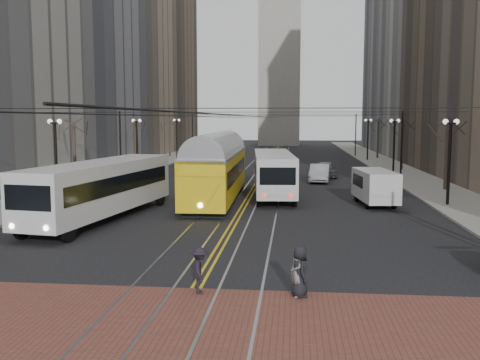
% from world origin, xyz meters
% --- Properties ---
extents(ground, '(260.00, 260.00, 0.00)m').
position_xyz_m(ground, '(0.00, 0.00, 0.00)').
color(ground, black).
rests_on(ground, ground).
extents(sidewalk_left, '(5.00, 140.00, 0.15)m').
position_xyz_m(sidewalk_left, '(-15.00, 45.00, 0.07)').
color(sidewalk_left, gray).
rests_on(sidewalk_left, ground).
extents(sidewalk_right, '(5.00, 140.00, 0.15)m').
position_xyz_m(sidewalk_right, '(15.00, 45.00, 0.07)').
color(sidewalk_right, gray).
rests_on(sidewalk_right, ground).
extents(crosswalk_band, '(25.00, 6.00, 0.01)m').
position_xyz_m(crosswalk_band, '(0.00, -4.00, 0.01)').
color(crosswalk_band, brown).
rests_on(crosswalk_band, ground).
extents(streetcar_rails, '(4.80, 130.00, 0.02)m').
position_xyz_m(streetcar_rails, '(0.00, 45.00, 0.00)').
color(streetcar_rails, gray).
rests_on(streetcar_rails, ground).
extents(centre_lines, '(0.42, 130.00, 0.01)m').
position_xyz_m(centre_lines, '(0.00, 45.00, 0.01)').
color(centre_lines, gold).
rests_on(centre_lines, ground).
extents(building_left_mid, '(16.00, 20.00, 34.00)m').
position_xyz_m(building_left_mid, '(-25.50, 46.00, 17.00)').
color(building_left_mid, slate).
rests_on(building_left_mid, ground).
extents(building_left_far, '(16.00, 20.00, 40.00)m').
position_xyz_m(building_left_far, '(-25.50, 86.00, 20.00)').
color(building_left_far, brown).
rests_on(building_left_far, ground).
extents(building_right_far, '(16.00, 20.00, 40.00)m').
position_xyz_m(building_right_far, '(25.50, 86.00, 20.00)').
color(building_right_far, slate).
rests_on(building_right_far, ground).
extents(lamp_posts, '(27.60, 57.20, 5.60)m').
position_xyz_m(lamp_posts, '(-0.00, 28.75, 2.80)').
color(lamp_posts, black).
rests_on(lamp_posts, ground).
extents(street_trees, '(31.68, 53.28, 5.60)m').
position_xyz_m(street_trees, '(0.00, 35.25, 2.80)').
color(street_trees, '#382D23').
rests_on(street_trees, ground).
extents(trolley_wires, '(25.96, 120.00, 6.60)m').
position_xyz_m(trolley_wires, '(0.00, 34.83, 3.77)').
color(trolley_wires, black).
rests_on(trolley_wires, ground).
extents(transit_bus, '(4.85, 13.92, 3.41)m').
position_xyz_m(transit_bus, '(-7.79, 11.06, 1.71)').
color(transit_bus, silver).
rests_on(transit_bus, ground).
extents(streetcar, '(3.28, 15.96, 3.75)m').
position_xyz_m(streetcar, '(-2.19, 19.35, 1.87)').
color(streetcar, yellow).
rests_on(streetcar, ground).
extents(rear_bus, '(3.77, 12.77, 3.28)m').
position_xyz_m(rear_bus, '(1.80, 21.91, 1.64)').
color(rear_bus, silver).
rests_on(rear_bus, ground).
extents(cargo_van, '(2.64, 5.60, 2.39)m').
position_xyz_m(cargo_van, '(8.89, 18.08, 1.20)').
color(cargo_van, silver).
rests_on(cargo_van, ground).
extents(sedan_grey, '(2.19, 4.77, 1.58)m').
position_xyz_m(sedan_grey, '(6.62, 35.85, 0.79)').
color(sedan_grey, '#42464A').
rests_on(sedan_grey, ground).
extents(sedan_silver, '(2.19, 5.17, 1.66)m').
position_xyz_m(sedan_silver, '(5.77, 31.42, 0.83)').
color(sedan_silver, '#A8AAB0').
rests_on(sedan_silver, ground).
extents(pedestrian_a, '(0.75, 0.96, 1.71)m').
position_xyz_m(pedestrian_a, '(3.58, -1.50, 0.87)').
color(pedestrian_a, black).
rests_on(pedestrian_a, crosswalk_band).
extents(pedestrian_b, '(0.60, 0.70, 1.64)m').
position_xyz_m(pedestrian_b, '(3.48, -1.50, 0.83)').
color(pedestrian_b, gray).
rests_on(pedestrian_b, crosswalk_band).
extents(pedestrian_d, '(0.79, 1.13, 1.59)m').
position_xyz_m(pedestrian_d, '(0.23, -1.50, 0.81)').
color(pedestrian_d, black).
rests_on(pedestrian_d, crosswalk_band).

